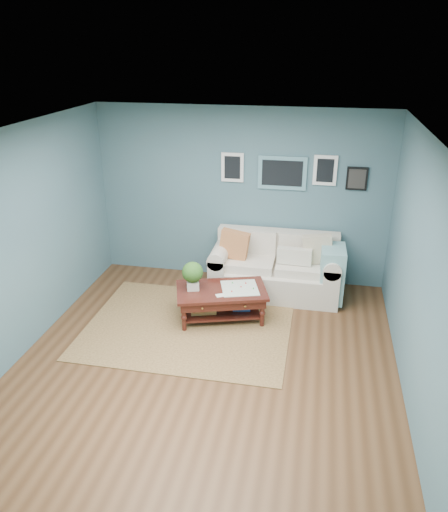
# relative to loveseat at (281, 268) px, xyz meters

# --- Properties ---
(room_shell) EXTENTS (5.00, 5.02, 2.70)m
(room_shell) POSITION_rel_loveseat_xyz_m (-0.68, -1.97, 0.95)
(room_shell) COLOR brown
(room_shell) RESTS_ON ground
(area_rug) EXTENTS (2.72, 2.17, 0.01)m
(area_rug) POSITION_rel_loveseat_xyz_m (-1.12, -1.24, -0.40)
(area_rug) COLOR brown
(area_rug) RESTS_ON ground
(loveseat) EXTENTS (1.95, 0.89, 1.00)m
(loveseat) POSITION_rel_loveseat_xyz_m (0.00, 0.00, 0.00)
(loveseat) COLOR beige
(loveseat) RESTS_ON ground
(coffee_table) EXTENTS (1.36, 1.03, 0.85)m
(coffee_table) POSITION_rel_loveseat_xyz_m (-0.79, -0.95, -0.03)
(coffee_table) COLOR black
(coffee_table) RESTS_ON ground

